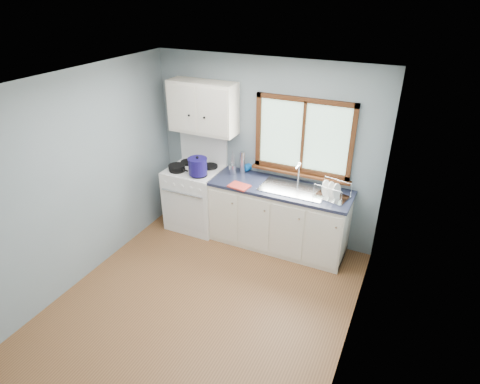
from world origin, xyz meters
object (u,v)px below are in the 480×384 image
at_px(base_cabinets, 278,220).
at_px(sink, 293,193).
at_px(skillet, 177,167).
at_px(utensil_crock, 233,169).
at_px(gas_range, 196,196).
at_px(dish_rack, 332,193).
at_px(thermos, 242,163).
at_px(stockpot, 198,166).

relative_size(base_cabinets, sink, 2.20).
relative_size(skillet, utensil_crock, 1.10).
height_order(gas_range, dish_rack, gas_range).
bearing_deg(dish_rack, thermos, -174.25).
distance_m(stockpot, utensil_crock, 0.49).
bearing_deg(dish_rack, skillet, -162.91).
height_order(base_cabinets, skillet, skillet).
height_order(gas_range, thermos, gas_range).
xyz_separation_m(base_cabinets, stockpot, (-1.13, -0.19, 0.67)).
bearing_deg(sink, skillet, -174.59).
relative_size(gas_range, base_cabinets, 0.74).
distance_m(utensil_crock, dish_rack, 1.42).
bearing_deg(sink, thermos, 168.65).
bearing_deg(stockpot, sink, 8.35).
relative_size(sink, utensil_crock, 2.47).
distance_m(gas_range, stockpot, 0.63).
distance_m(gas_range, utensil_crock, 0.76).
xyz_separation_m(utensil_crock, thermos, (0.11, 0.07, 0.09)).
bearing_deg(gas_range, utensil_crock, 11.01).
xyz_separation_m(sink, skillet, (-1.68, -0.16, 0.12)).
bearing_deg(gas_range, stockpot, -45.23).
height_order(gas_range, stockpot, gas_range).
distance_m(gas_range, base_cabinets, 1.31).
xyz_separation_m(skillet, utensil_crock, (0.76, 0.25, 0.01)).
height_order(sink, stockpot, stockpot).
height_order(utensil_crock, dish_rack, utensil_crock).
bearing_deg(stockpot, gas_range, 134.77).
distance_m(base_cabinets, utensil_crock, 0.94).
xyz_separation_m(skillet, thermos, (0.87, 0.32, 0.10)).
relative_size(gas_range, skillet, 3.63).
relative_size(gas_range, stockpot, 4.99).
bearing_deg(skillet, sink, 22.19).
bearing_deg(base_cabinets, sink, -0.13).
height_order(skillet, stockpot, stockpot).
bearing_deg(stockpot, thermos, 34.95).
bearing_deg(sink, utensil_crock, 174.30).
bearing_deg(sink, stockpot, -171.65).
relative_size(base_cabinets, skillet, 4.93).
bearing_deg(dish_rack, base_cabinets, -167.42).
relative_size(gas_range, utensil_crock, 4.00).
relative_size(sink, stockpot, 3.08).
bearing_deg(base_cabinets, gas_range, -179.18).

